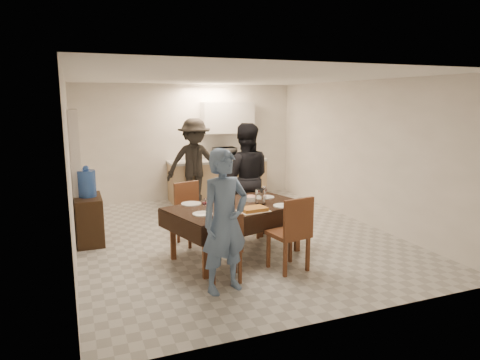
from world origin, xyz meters
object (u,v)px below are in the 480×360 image
at_px(water_pitcher, 260,197).
at_px(person_kitchen, 195,163).
at_px(person_near, 225,221).
at_px(water_jug, 87,184).
at_px(dining_table, 237,208).
at_px(savoury_tart, 253,209).
at_px(person_far, 245,178).
at_px(console, 89,219).
at_px(microwave, 225,153).
at_px(wine_bottle, 232,194).

xyz_separation_m(water_pitcher, person_kitchen, (-0.12, 3.14, 0.07)).
height_order(person_near, person_kitchen, person_kitchen).
bearing_deg(water_jug, dining_table, -35.21).
bearing_deg(savoury_tart, dining_table, 104.74).
height_order(water_pitcher, person_far, person_far).
xyz_separation_m(person_near, person_far, (1.10, 2.10, 0.08)).
relative_size(console, microwave, 1.64).
bearing_deg(console, person_near, -59.62).
bearing_deg(microwave, console, 35.03).
xyz_separation_m(console, wine_bottle, (1.94, -1.35, 0.54)).
xyz_separation_m(console, water_pitcher, (2.34, -1.45, 0.49)).
relative_size(console, person_far, 0.43).
distance_m(dining_table, person_kitchen, 3.11).
height_order(savoury_tart, person_near, person_near).
relative_size(water_jug, person_kitchen, 0.22).
bearing_deg(water_pitcher, person_far, 79.70).
distance_m(microwave, person_kitchen, 0.96).
relative_size(console, water_jug, 1.94).
bearing_deg(console, microwave, 35.03).
bearing_deg(person_far, water_pitcher, 100.87).
xyz_separation_m(water_jug, person_kitchen, (2.22, 1.69, -0.02)).
bearing_deg(dining_table, person_near, -134.04).
relative_size(console, person_kitchen, 0.43).
distance_m(water_pitcher, person_far, 1.12).
bearing_deg(person_far, wine_bottle, 80.21).
distance_m(microwave, person_near, 4.87).
distance_m(person_near, person_kitchen, 4.22).
distance_m(console, water_jug, 0.58).
xyz_separation_m(savoury_tart, microwave, (0.97, 3.92, 0.27)).
distance_m(dining_table, person_far, 1.21).
height_order(wine_bottle, person_near, person_near).
xyz_separation_m(person_far, person_kitchen, (-0.32, 2.04, 0.00)).
distance_m(water_jug, person_kitchen, 2.79).
height_order(savoury_tart, person_kitchen, person_kitchen).
relative_size(console, savoury_tart, 1.97).
relative_size(microwave, person_near, 0.29).
bearing_deg(savoury_tart, console, 139.51).
height_order(wine_bottle, microwave, microwave).
height_order(dining_table, wine_bottle, wine_bottle).
bearing_deg(water_pitcher, dining_table, 171.87).
distance_m(dining_table, water_pitcher, 0.38).
bearing_deg(person_kitchen, person_far, -81.09).
distance_m(console, person_kitchen, 2.85).
distance_m(person_far, person_kitchen, 2.07).
bearing_deg(person_near, wine_bottle, 51.15).
relative_size(dining_table, wine_bottle, 6.70).
bearing_deg(water_jug, person_near, -59.62).
relative_size(dining_table, water_pitcher, 9.71).
height_order(console, person_near, person_near).
bearing_deg(person_far, microwave, -80.54).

